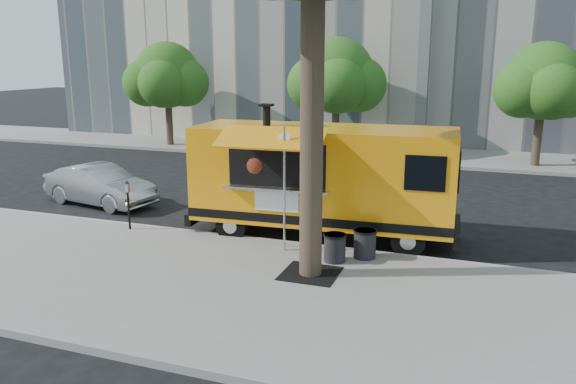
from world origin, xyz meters
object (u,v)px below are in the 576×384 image
(sign_post, at_px, (284,182))
(parking_meter, at_px, (128,199))
(food_truck, at_px, (322,177))
(sedan, at_px, (100,185))
(far_tree_a, at_px, (167,75))
(far_tree_c, at_px, (543,81))
(far_tree_b, at_px, (336,76))
(trash_bin_right, at_px, (335,247))
(trash_bin_left, at_px, (365,243))

(sign_post, distance_m, parking_meter, 4.64)
(food_truck, relative_size, sedan, 1.82)
(far_tree_a, distance_m, far_tree_c, 18.00)
(far_tree_b, height_order, sign_post, far_tree_b)
(far_tree_c, relative_size, food_truck, 0.73)
(far_tree_c, bearing_deg, far_tree_a, -179.68)
(parking_meter, xyz_separation_m, trash_bin_right, (5.89, -0.52, -0.49))
(trash_bin_left, bearing_deg, food_truck, 134.06)
(sign_post, bearing_deg, parking_meter, 177.48)
(far_tree_a, height_order, far_tree_c, far_tree_a)
(far_tree_b, xyz_separation_m, sedan, (-4.77, -11.69, -3.18))
(far_tree_c, height_order, trash_bin_right, far_tree_c)
(far_tree_b, distance_m, sign_post, 14.61)
(far_tree_b, distance_m, trash_bin_right, 15.45)
(far_tree_a, distance_m, far_tree_b, 9.01)
(food_truck, relative_size, trash_bin_right, 11.17)
(far_tree_c, distance_m, trash_bin_right, 15.50)
(sedan, bearing_deg, parking_meter, -119.66)
(far_tree_a, xyz_separation_m, trash_bin_left, (13.49, -13.70, -3.27))
(far_tree_a, relative_size, parking_meter, 4.01)
(sedan, bearing_deg, food_truck, -85.47)
(trash_bin_right, bearing_deg, trash_bin_left, 38.59)
(parking_meter, distance_m, food_truck, 5.24)
(sign_post, height_order, trash_bin_left, sign_post)
(sign_post, bearing_deg, sedan, 160.74)
(far_tree_c, relative_size, sign_post, 1.74)
(far_tree_b, bearing_deg, sedan, -112.21)
(far_tree_b, relative_size, sedan, 1.40)
(food_truck, xyz_separation_m, trash_bin_right, (0.92, -2.04, -1.15))
(far_tree_c, distance_m, food_truck, 13.80)
(trash_bin_left, bearing_deg, sedan, 165.42)
(sedan, bearing_deg, far_tree_a, 31.26)
(far_tree_a, relative_size, far_tree_b, 0.97)
(parking_meter, distance_m, trash_bin_right, 5.94)
(food_truck, height_order, trash_bin_left, food_truck)
(sedan, distance_m, trash_bin_left, 9.57)
(far_tree_a, height_order, trash_bin_right, far_tree_a)
(far_tree_a, bearing_deg, far_tree_c, 0.32)
(parking_meter, bearing_deg, food_truck, 16.98)
(sedan, relative_size, trash_bin_right, 6.12)
(far_tree_b, distance_m, trash_bin_left, 15.17)
(sedan, bearing_deg, far_tree_b, -11.47)
(sign_post, bearing_deg, trash_bin_left, 4.43)
(food_truck, height_order, trash_bin_right, food_truck)
(far_tree_c, relative_size, sedan, 1.32)
(sign_post, height_order, sedan, sign_post)
(far_tree_c, xyz_separation_m, trash_bin_left, (-4.51, -13.80, -3.21))
(far_tree_a, xyz_separation_m, trash_bin_right, (12.89, -14.17, -3.28))
(far_tree_a, bearing_deg, trash_bin_left, -45.45)
(far_tree_c, relative_size, trash_bin_right, 8.11)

